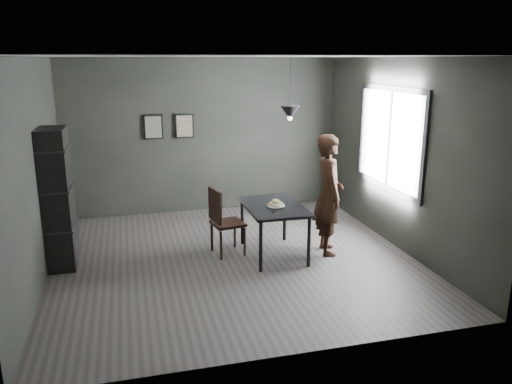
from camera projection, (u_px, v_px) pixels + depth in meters
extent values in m
plane|color=#322E2B|center=(233.00, 258.00, 7.15)|extent=(5.00, 5.00, 0.00)
cube|color=black|center=(204.00, 136.00, 9.13)|extent=(5.00, 0.10, 2.80)
cube|color=silver|center=(231.00, 56.00, 6.43)|extent=(5.00, 5.00, 0.02)
cube|color=white|center=(390.00, 139.00, 7.53)|extent=(0.02, 1.80, 1.40)
cube|color=black|center=(389.00, 139.00, 7.53)|extent=(0.04, 1.96, 1.56)
cube|color=black|center=(274.00, 207.00, 7.11)|extent=(0.80, 1.20, 0.04)
cylinder|color=black|center=(261.00, 247.00, 6.62)|extent=(0.05, 0.05, 0.71)
cylinder|color=black|center=(309.00, 242.00, 6.79)|extent=(0.05, 0.05, 0.71)
cylinder|color=black|center=(242.00, 222.00, 7.63)|extent=(0.05, 0.05, 0.71)
cylinder|color=black|center=(285.00, 218.00, 7.80)|extent=(0.05, 0.05, 0.71)
cylinder|color=silver|center=(276.00, 206.00, 7.05)|extent=(0.23, 0.23, 0.01)
torus|color=beige|center=(279.00, 204.00, 7.06)|extent=(0.12, 0.12, 0.05)
torus|color=beige|center=(273.00, 204.00, 7.06)|extent=(0.12, 0.12, 0.05)
torus|color=beige|center=(276.00, 205.00, 6.99)|extent=(0.12, 0.12, 0.05)
torus|color=beige|center=(276.00, 201.00, 7.03)|extent=(0.18, 0.18, 0.06)
imported|color=black|center=(329.00, 195.00, 7.17)|extent=(0.52, 0.70, 1.76)
cube|color=black|center=(228.00, 223.00, 7.23)|extent=(0.50, 0.50, 0.04)
cube|color=black|center=(215.00, 205.00, 7.07)|extent=(0.12, 0.43, 0.47)
cylinder|color=black|center=(221.00, 246.00, 7.06)|extent=(0.04, 0.04, 0.42)
cylinder|color=black|center=(245.00, 242.00, 7.21)|extent=(0.04, 0.04, 0.42)
cylinder|color=black|center=(212.00, 238.00, 7.38)|extent=(0.04, 0.04, 0.42)
cylinder|color=black|center=(235.00, 234.00, 7.53)|extent=(0.04, 0.04, 0.42)
cube|color=black|center=(58.00, 199.00, 6.68)|extent=(0.37, 0.64, 1.90)
cylinder|color=black|center=(290.00, 85.00, 6.83)|extent=(0.01, 0.01, 0.75)
cone|color=black|center=(290.00, 112.00, 6.92)|extent=(0.28, 0.28, 0.18)
sphere|color=#FFE0B2|center=(290.00, 118.00, 6.94)|extent=(0.07, 0.07, 0.07)
cube|color=black|center=(153.00, 127.00, 8.83)|extent=(0.34, 0.03, 0.44)
cube|color=#425D50|center=(153.00, 127.00, 8.81)|extent=(0.28, 0.01, 0.38)
cube|color=black|center=(184.00, 126.00, 8.96)|extent=(0.34, 0.03, 0.44)
cube|color=brown|center=(185.00, 126.00, 8.94)|extent=(0.28, 0.01, 0.38)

